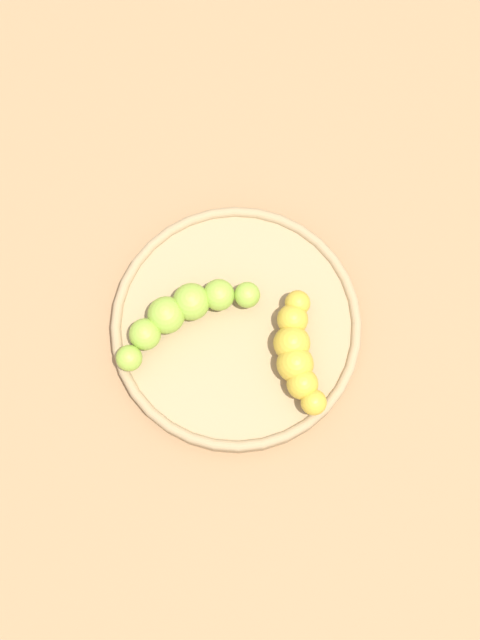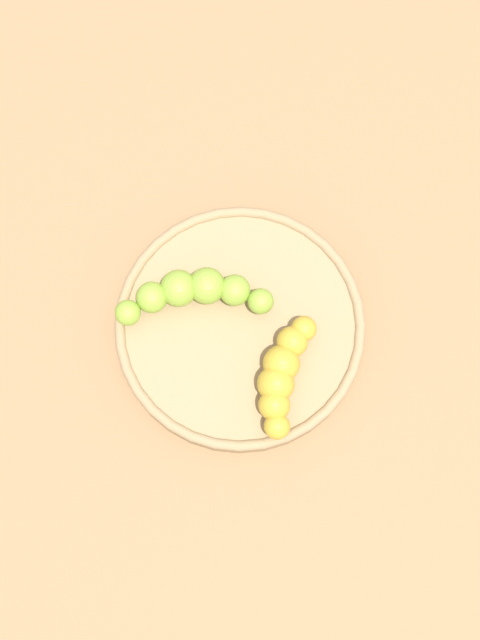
# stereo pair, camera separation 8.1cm
# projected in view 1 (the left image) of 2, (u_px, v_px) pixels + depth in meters

# --- Properties ---
(ground_plane) EXTENTS (2.40, 2.40, 0.00)m
(ground_plane) POSITION_uv_depth(u_px,v_px,m) (240.00, 329.00, 0.85)
(ground_plane) COLOR #936D47
(fruit_bowl) EXTENTS (0.24, 0.24, 0.02)m
(fruit_bowl) POSITION_uv_depth(u_px,v_px,m) (240.00, 327.00, 0.84)
(fruit_bowl) COLOR #A08259
(fruit_bowl) RESTS_ON ground_plane
(banana_spotted) EXTENTS (0.05, 0.12, 0.03)m
(banana_spotted) POSITION_uv_depth(u_px,v_px,m) (301.00, 353.00, 0.81)
(banana_spotted) COLOR gold
(banana_spotted) RESTS_ON fruit_bowl
(banana_green) EXTENTS (0.13, 0.09, 0.04)m
(banana_green) POSITION_uv_depth(u_px,v_px,m) (185.00, 313.00, 0.82)
(banana_green) COLOR #8CAD38
(banana_green) RESTS_ON fruit_bowl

